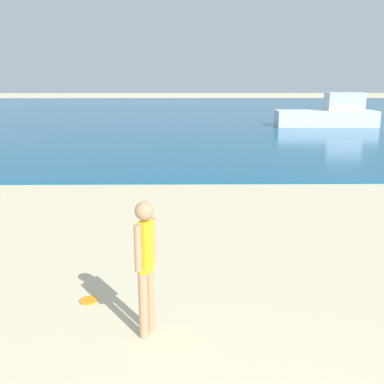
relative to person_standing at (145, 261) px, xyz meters
name	(u,v)px	position (x,y,z in m)	size (l,w,h in m)	color
water	(190,112)	(0.84, 38.04, -0.90)	(160.00, 60.00, 0.06)	#14567F
person_standing	(145,261)	(0.00, 0.00, 0.00)	(0.22, 0.34, 1.64)	tan
frisbee	(88,300)	(-0.88, 0.85, -0.92)	(0.24, 0.24, 0.03)	orange
boat_near	(330,115)	(9.50, 24.20, -0.15)	(6.22, 2.17, 2.10)	white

